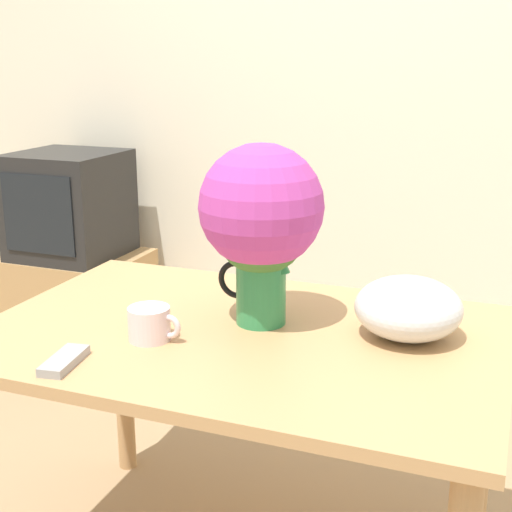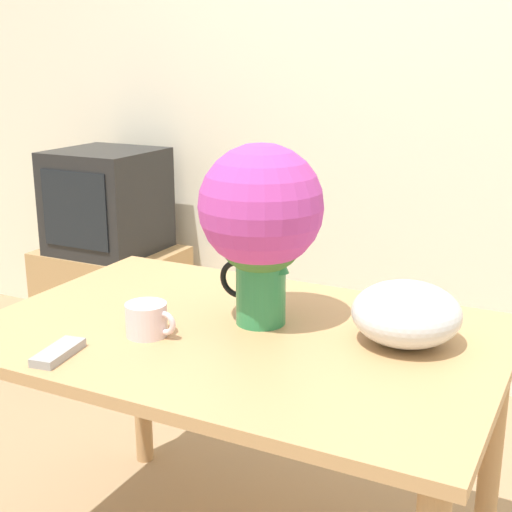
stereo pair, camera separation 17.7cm
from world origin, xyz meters
TOP-DOWN VIEW (x-y plane):
  - wall_back at (0.00, 1.67)m, footprint 8.00×0.05m
  - table at (-0.04, 0.18)m, footprint 1.28×0.86m
  - flower_vase at (-0.01, 0.25)m, footprint 0.31×0.31m
  - coffee_mug at (-0.22, 0.05)m, footprint 0.13×0.10m
  - white_bowl at (0.35, 0.29)m, footprint 0.26×0.26m
  - remote_control at (-0.33, -0.14)m, footprint 0.08×0.15m
  - tv_stand at (-1.34, 1.31)m, footprint 0.63×0.47m
  - tv_set at (-1.34, 1.31)m, footprint 0.45×0.46m

SIDE VIEW (x-z plane):
  - tv_stand at x=-1.34m, z-range 0.00..0.50m
  - table at x=-0.04m, z-range 0.26..0.99m
  - tv_set at x=-1.34m, z-range 0.50..0.97m
  - remote_control at x=-0.33m, z-range 0.73..0.75m
  - coffee_mug at x=-0.22m, z-range 0.73..0.81m
  - white_bowl at x=0.35m, z-range 0.73..0.88m
  - flower_vase at x=-0.01m, z-range 0.77..1.23m
  - wall_back at x=0.00m, z-range 0.00..2.60m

